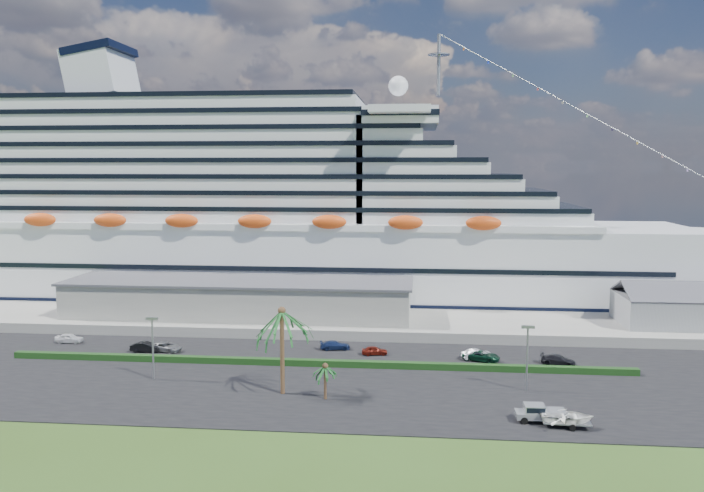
# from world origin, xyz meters

# --- Properties ---
(ground) EXTENTS (420.00, 420.00, 0.00)m
(ground) POSITION_xyz_m (0.00, 0.00, 0.00)
(ground) COLOR #324D19
(ground) RESTS_ON ground
(asphalt_lot) EXTENTS (140.00, 38.00, 0.12)m
(asphalt_lot) POSITION_xyz_m (0.00, 11.00, 0.06)
(asphalt_lot) COLOR black
(asphalt_lot) RESTS_ON ground
(wharf) EXTENTS (240.00, 20.00, 1.80)m
(wharf) POSITION_xyz_m (0.00, 40.00, 0.90)
(wharf) COLOR gray
(wharf) RESTS_ON ground
(water) EXTENTS (420.00, 160.00, 0.02)m
(water) POSITION_xyz_m (0.00, 130.00, 0.01)
(water) COLOR #0B1833
(water) RESTS_ON ground
(cruise_ship) EXTENTS (191.00, 38.00, 54.00)m
(cruise_ship) POSITION_xyz_m (-21.53, 64.00, 16.69)
(cruise_ship) COLOR silver
(cruise_ship) RESTS_ON ground
(terminal_building) EXTENTS (61.00, 15.00, 6.30)m
(terminal_building) POSITION_xyz_m (-25.00, 40.00, 5.01)
(terminal_building) COLOR gray
(terminal_building) RESTS_ON wharf
(port_shed) EXTENTS (24.00, 12.31, 7.37)m
(port_shed) POSITION_xyz_m (52.00, 40.00, 4.40)
(port_shed) COLOR gray
(port_shed) RESTS_ON wharf
(hedge) EXTENTS (88.00, 1.10, 0.90)m
(hedge) POSITION_xyz_m (-8.00, 16.00, 0.57)
(hedge) COLOR black
(hedge) RESTS_ON asphalt_lot
(lamp_post_left) EXTENTS (1.60, 0.35, 8.27)m
(lamp_post_left) POSITION_xyz_m (-28.00, 8.00, 5.34)
(lamp_post_left) COLOR gray
(lamp_post_left) RESTS_ON asphalt_lot
(lamp_post_right) EXTENTS (1.60, 0.35, 8.27)m
(lamp_post_right) POSITION_xyz_m (20.00, 8.00, 5.34)
(lamp_post_right) COLOR gray
(lamp_post_right) RESTS_ON asphalt_lot
(palm_tall) EXTENTS (8.82, 8.82, 11.13)m
(palm_tall) POSITION_xyz_m (-10.00, 4.00, 9.20)
(palm_tall) COLOR #47301E
(palm_tall) RESTS_ON ground
(palm_short) EXTENTS (3.53, 3.53, 4.56)m
(palm_short) POSITION_xyz_m (-4.50, 2.50, 3.67)
(palm_short) COLOR #47301E
(palm_short) RESTS_ON ground
(parked_car_0) EXTENTS (4.35, 1.76, 1.48)m
(parked_car_0) POSITION_xyz_m (-48.54, 24.81, 0.86)
(parked_car_0) COLOR white
(parked_car_0) RESTS_ON asphalt_lot
(parked_car_1) EXTENTS (4.55, 1.60, 1.50)m
(parked_car_1) POSITION_xyz_m (-34.29, 20.80, 0.87)
(parked_car_1) COLOR black
(parked_car_1) RESTS_ON asphalt_lot
(parked_car_2) EXTENTS (5.44, 3.40, 1.40)m
(parked_car_2) POSITION_xyz_m (-31.46, 21.36, 0.82)
(parked_car_2) COLOR slate
(parked_car_2) RESTS_ON asphalt_lot
(parked_car_3) EXTENTS (4.84, 2.73, 1.33)m
(parked_car_3) POSITION_xyz_m (-6.10, 24.96, 0.78)
(parked_car_3) COLOR navy
(parked_car_3) RESTS_ON asphalt_lot
(parked_car_4) EXTENTS (4.00, 2.12, 1.30)m
(parked_car_4) POSITION_xyz_m (0.12, 22.52, 0.77)
(parked_car_4) COLOR maroon
(parked_car_4) RESTS_ON asphalt_lot
(parked_car_5) EXTENTS (4.79, 2.98, 1.49)m
(parked_car_5) POSITION_xyz_m (15.12, 21.57, 0.87)
(parked_car_5) COLOR silver
(parked_car_5) RESTS_ON asphalt_lot
(parked_car_6) EXTENTS (5.80, 3.93, 1.48)m
(parked_car_6) POSITION_xyz_m (15.58, 20.91, 0.86)
(parked_car_6) COLOR black
(parked_car_6) RESTS_ON asphalt_lot
(parked_car_7) EXTENTS (5.18, 3.39, 1.39)m
(parked_car_7) POSITION_xyz_m (26.22, 19.94, 0.82)
(parked_car_7) COLOR black
(parked_car_7) RESTS_ON asphalt_lot
(pickup_truck) EXTENTS (5.43, 2.17, 1.90)m
(pickup_truck) POSITION_xyz_m (19.84, -2.50, 1.17)
(pickup_truck) COLOR black
(pickup_truck) RESTS_ON asphalt_lot
(boat_trailer) EXTENTS (6.36, 4.20, 1.81)m
(boat_trailer) POSITION_xyz_m (22.42, -3.95, 1.32)
(boat_trailer) COLOR gray
(boat_trailer) RESTS_ON asphalt_lot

